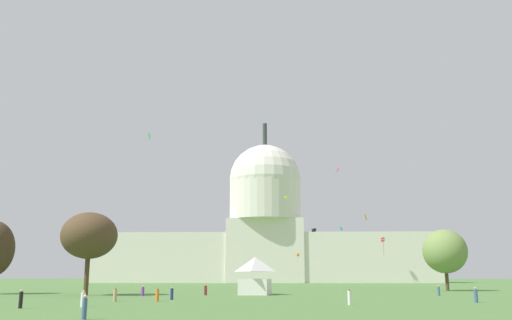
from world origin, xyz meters
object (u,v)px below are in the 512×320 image
(person_orange_near_tree_east, at_px, (157,295))
(kite_cyan_mid, at_px, (341,229))
(event_tent, at_px, (255,275))
(person_white_lawn_far_right, at_px, (349,297))
(person_denim_front_center, at_px, (476,296))
(person_navy_edge_west, at_px, (172,294))
(person_white_back_right, at_px, (83,299))
(person_denim_front_left, at_px, (439,291))
(kite_red_low, at_px, (383,240))
(kite_black_low, at_px, (314,230))
(kite_lime_mid, at_px, (286,197))
(kite_green_mid, at_px, (149,136))
(capitol_building, at_px, (265,230))
(person_tan_lawn_far_left, at_px, (115,295))
(kite_orange_low, at_px, (298,255))
(kite_gold_low, at_px, (366,217))
(person_maroon_back_center, at_px, (206,290))
(tree_west_near, at_px, (89,236))
(person_purple_mid_left, at_px, (143,291))
(tree_east_near, at_px, (445,251))
(kite_pink_high, at_px, (337,170))
(person_denim_front_right, at_px, (85,308))
(person_black_mid_center, at_px, (21,300))

(person_orange_near_tree_east, xyz_separation_m, kite_cyan_mid, (37.39, 126.07, 18.17))
(event_tent, bearing_deg, person_white_lawn_far_right, -62.97)
(person_denim_front_center, xyz_separation_m, kite_cyan_mid, (0.70, 127.75, 18.12))
(person_navy_edge_west, bearing_deg, person_white_back_right, 51.95)
(person_denim_front_left, height_order, person_orange_near_tree_east, person_orange_near_tree_east)
(kite_red_low, bearing_deg, event_tent, 163.83)
(kite_red_low, height_order, kite_black_low, kite_black_low)
(kite_lime_mid, height_order, kite_green_mid, kite_green_mid)
(capitol_building, xyz_separation_m, person_tan_lawn_far_left, (-14.98, -157.63, -20.38))
(person_orange_near_tree_east, bearing_deg, kite_orange_low, 170.94)
(person_orange_near_tree_east, relative_size, person_white_lawn_far_right, 0.96)
(person_tan_lawn_far_left, relative_size, person_white_lawn_far_right, 1.01)
(person_navy_edge_west, relative_size, person_orange_near_tree_east, 1.00)
(person_denim_front_center, xyz_separation_m, kite_gold_low, (-0.96, 66.20, 15.78))
(event_tent, xyz_separation_m, person_denim_front_center, (25.87, -23.82, -2.21))
(kite_black_low, distance_m, kite_green_mid, 49.48)
(person_denim_front_left, xyz_separation_m, kite_orange_low, (-16.89, 100.68, 8.93))
(person_tan_lawn_far_left, relative_size, person_maroon_back_center, 1.03)
(tree_west_near, bearing_deg, person_white_lawn_far_right, -34.79)
(person_denim_front_left, bearing_deg, person_purple_mid_left, 150.23)
(person_navy_edge_west, distance_m, person_purple_mid_left, 13.53)
(kite_gold_low, bearing_deg, person_denim_front_left, 85.34)
(tree_east_near, height_order, kite_pink_high, kite_pink_high)
(kite_gold_low, relative_size, kite_black_low, 1.22)
(tree_west_near, bearing_deg, capitol_building, 79.77)
(kite_cyan_mid, xyz_separation_m, kite_black_low, (-13.22, -50.16, -4.46))
(person_denim_front_right, relative_size, kite_orange_low, 0.60)
(person_maroon_back_center, bearing_deg, capitol_building, 102.45)
(person_denim_front_right, xyz_separation_m, person_black_mid_center, (-10.40, 12.48, 0.01))
(person_orange_near_tree_east, height_order, person_maroon_back_center, person_maroon_back_center)
(tree_west_near, bearing_deg, person_denim_front_left, 0.50)
(kite_cyan_mid, bearing_deg, person_white_lawn_far_right, -94.60)
(person_denim_front_left, bearing_deg, kite_black_low, 70.70)
(person_navy_edge_west, distance_m, kite_cyan_mid, 128.50)
(tree_east_near, xyz_separation_m, kite_orange_low, (-26.15, 74.98, 2.00))
(person_denim_front_right, distance_m, kite_pink_high, 168.72)
(tree_east_near, xyz_separation_m, kite_cyan_mid, (-10.41, 81.51, 11.25))
(tree_west_near, xyz_separation_m, person_maroon_back_center, (18.20, 1.42, -8.32))
(kite_cyan_mid, bearing_deg, event_tent, -102.23)
(person_maroon_back_center, height_order, kite_pink_high, kite_pink_high)
(event_tent, bearing_deg, kite_green_mid, 137.40)
(person_white_lawn_far_right, bearing_deg, person_orange_near_tree_east, -3.67)
(tree_west_near, bearing_deg, person_purple_mid_left, -14.18)
(person_purple_mid_left, relative_size, person_white_lawn_far_right, 0.94)
(person_denim_front_right, xyz_separation_m, kite_cyan_mid, (36.87, 152.59, 18.10))
(kite_pink_high, bearing_deg, kite_red_low, -155.66)
(kite_cyan_mid, bearing_deg, kite_red_low, -87.81)
(capitol_building, bearing_deg, tree_west_near, -100.23)
(tree_west_near, height_order, person_denim_front_right, tree_west_near)
(tree_east_near, relative_size, kite_green_mid, 8.14)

